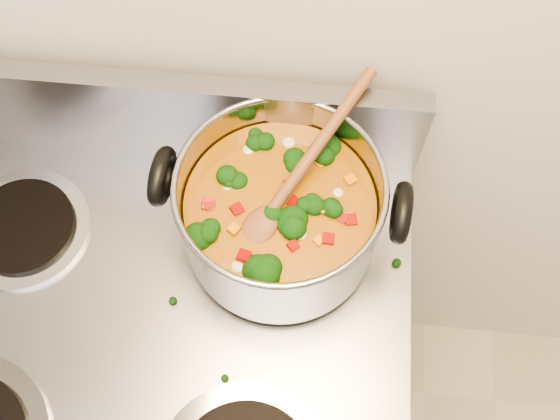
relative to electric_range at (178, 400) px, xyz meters
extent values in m
cube|color=gray|center=(0.00, 0.00, -0.01)|extent=(0.73, 0.63, 0.92)
cube|color=gray|center=(0.00, 0.29, 0.53)|extent=(0.73, 0.03, 0.16)
cylinder|color=#A5A5AD|center=(-0.17, 0.14, 0.46)|extent=(0.18, 0.18, 0.01)
cylinder|color=black|center=(-0.17, 0.14, 0.46)|extent=(0.14, 0.14, 0.01)
cylinder|color=#A5A5AD|center=(0.17, 0.14, 0.46)|extent=(0.18, 0.18, 0.01)
cylinder|color=black|center=(0.17, 0.14, 0.46)|extent=(0.14, 0.14, 0.01)
cylinder|color=#96979E|center=(0.18, 0.16, 0.54)|extent=(0.25, 0.25, 0.14)
torus|color=#96979E|center=(0.18, 0.16, 0.61)|extent=(0.26, 0.26, 0.01)
cylinder|color=#86510C|center=(0.18, 0.16, 0.52)|extent=(0.24, 0.24, 0.09)
torus|color=black|center=(0.04, 0.17, 0.59)|extent=(0.03, 0.08, 0.08)
torus|color=black|center=(0.33, 0.15, 0.59)|extent=(0.03, 0.08, 0.08)
ellipsoid|color=black|center=(0.09, 0.21, 0.56)|extent=(0.04, 0.04, 0.03)
ellipsoid|color=black|center=(0.16, 0.23, 0.56)|extent=(0.04, 0.04, 0.03)
ellipsoid|color=black|center=(0.10, 0.11, 0.56)|extent=(0.04, 0.04, 0.03)
ellipsoid|color=black|center=(0.16, 0.08, 0.56)|extent=(0.04, 0.04, 0.03)
ellipsoid|color=black|center=(0.19, 0.24, 0.56)|extent=(0.04, 0.04, 0.03)
ellipsoid|color=black|center=(0.28, 0.18, 0.56)|extent=(0.04, 0.04, 0.03)
ellipsoid|color=black|center=(0.26, 0.20, 0.56)|extent=(0.04, 0.04, 0.03)
ellipsoid|color=black|center=(0.10, 0.22, 0.56)|extent=(0.04, 0.04, 0.03)
ellipsoid|color=black|center=(0.28, 0.18, 0.56)|extent=(0.04, 0.04, 0.03)
ellipsoid|color=black|center=(0.13, 0.16, 0.56)|extent=(0.04, 0.04, 0.03)
ellipsoid|color=#9E0A05|center=(0.28, 0.11, 0.56)|extent=(0.01, 0.01, 0.01)
ellipsoid|color=#9E0A05|center=(0.16, 0.09, 0.56)|extent=(0.01, 0.01, 0.01)
ellipsoid|color=#9E0A05|center=(0.19, 0.11, 0.56)|extent=(0.01, 0.01, 0.01)
ellipsoid|color=#9E0A05|center=(0.19, 0.22, 0.56)|extent=(0.01, 0.01, 0.01)
ellipsoid|color=#9E0A05|center=(0.24, 0.09, 0.56)|extent=(0.01, 0.01, 0.01)
ellipsoid|color=#9E0A05|center=(0.10, 0.19, 0.56)|extent=(0.01, 0.01, 0.01)
ellipsoid|color=#9E0A05|center=(0.14, 0.12, 0.56)|extent=(0.01, 0.01, 0.01)
ellipsoid|color=#9E0A05|center=(0.17, 0.19, 0.56)|extent=(0.01, 0.01, 0.01)
ellipsoid|color=#9E0A05|center=(0.17, 0.19, 0.56)|extent=(0.01, 0.01, 0.01)
ellipsoid|color=#9E0A05|center=(0.20, 0.26, 0.56)|extent=(0.01, 0.01, 0.01)
ellipsoid|color=#C7630B|center=(0.28, 0.13, 0.56)|extent=(0.01, 0.01, 0.01)
ellipsoid|color=#C7630B|center=(0.20, 0.10, 0.56)|extent=(0.01, 0.01, 0.01)
ellipsoid|color=#C7630B|center=(0.09, 0.15, 0.56)|extent=(0.01, 0.01, 0.01)
ellipsoid|color=#C7630B|center=(0.18, 0.13, 0.56)|extent=(0.01, 0.01, 0.01)
ellipsoid|color=#C7630B|center=(0.19, 0.21, 0.56)|extent=(0.01, 0.01, 0.01)
ellipsoid|color=#C7630B|center=(0.24, 0.21, 0.56)|extent=(0.01, 0.01, 0.01)
ellipsoid|color=#C7630B|center=(0.29, 0.14, 0.56)|extent=(0.01, 0.01, 0.01)
ellipsoid|color=#C7630B|center=(0.12, 0.25, 0.56)|extent=(0.01, 0.01, 0.01)
ellipsoid|color=#C7630B|center=(0.15, 0.15, 0.56)|extent=(0.01, 0.01, 0.01)
ellipsoid|color=#C7630B|center=(0.20, 0.07, 0.56)|extent=(0.01, 0.01, 0.01)
ellipsoid|color=#CABA8B|center=(0.15, 0.17, 0.56)|extent=(0.02, 0.02, 0.01)
ellipsoid|color=#CABA8B|center=(0.23, 0.23, 0.56)|extent=(0.02, 0.02, 0.01)
ellipsoid|color=#CABA8B|center=(0.08, 0.16, 0.56)|extent=(0.02, 0.02, 0.01)
ellipsoid|color=#CABA8B|center=(0.21, 0.22, 0.56)|extent=(0.02, 0.02, 0.01)
ellipsoid|color=#CABA8B|center=(0.14, 0.22, 0.56)|extent=(0.02, 0.02, 0.01)
ellipsoid|color=#CABA8B|center=(0.22, 0.11, 0.56)|extent=(0.02, 0.02, 0.01)
ellipsoid|color=brown|center=(0.16, 0.12, 0.56)|extent=(0.07, 0.08, 0.04)
cylinder|color=brown|center=(0.22, 0.22, 0.60)|extent=(0.14, 0.21, 0.09)
ellipsoid|color=black|center=(0.28, 0.27, 0.46)|extent=(0.01, 0.01, 0.01)
ellipsoid|color=black|center=(0.13, 0.27, 0.46)|extent=(0.01, 0.01, 0.01)
ellipsoid|color=black|center=(0.34, 0.13, 0.46)|extent=(0.01, 0.01, 0.01)
ellipsoid|color=black|center=(-0.02, 0.17, 0.46)|extent=(0.01, 0.01, 0.01)
ellipsoid|color=black|center=(0.17, 0.27, 0.46)|extent=(0.01, 0.01, 0.01)
camera|label=1|loc=(0.22, -0.18, 1.25)|focal=40.00mm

